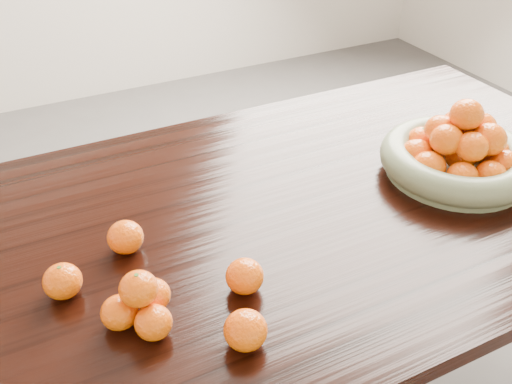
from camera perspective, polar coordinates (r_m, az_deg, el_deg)
name	(u,v)px	position (r m, az deg, el deg)	size (l,w,h in m)	color
dining_table	(258,246)	(1.33, 0.16, -5.46)	(2.00, 1.00, 0.75)	black
fruit_bowl	(458,155)	(1.48, 19.59, 3.55)	(0.38, 0.38, 0.20)	#747D5B
orange_pyramid	(141,304)	(1.03, -11.43, -10.95)	(0.13, 0.13, 0.11)	#E05D06
loose_orange_0	(63,281)	(1.12, -18.78, -8.44)	(0.07, 0.07, 0.07)	#E05D06
loose_orange_1	(245,330)	(0.98, -1.06, -13.64)	(0.07, 0.07, 0.07)	#E05D06
loose_orange_2	(245,276)	(1.07, -1.14, -8.42)	(0.07, 0.07, 0.07)	#E05D06
loose_orange_3	(125,237)	(1.19, -12.93, -4.42)	(0.07, 0.07, 0.07)	#E05D06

